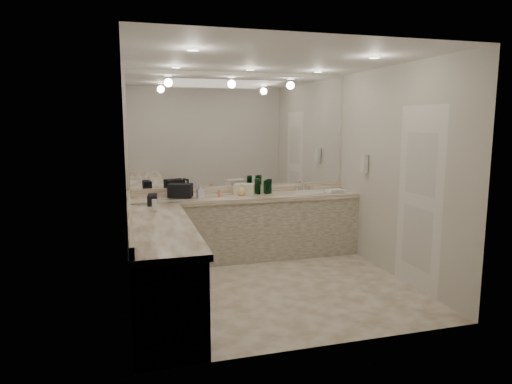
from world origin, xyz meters
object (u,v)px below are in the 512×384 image
object	(u,v)px
sink	(309,193)
hand_towel	(335,191)
wall_phone	(364,163)
soap_bottle_a	(186,189)
black_toiletry_bag	(180,191)
soap_bottle_b	(200,191)
cream_cosmetic_case	(244,189)
soap_bottle_c	(242,190)

from	to	relation	value
sink	hand_towel	size ratio (longest dim) A/B	1.85
wall_phone	soap_bottle_a	world-z (taller)	wall_phone
sink	black_toiletry_bag	distance (m)	1.86
wall_phone	soap_bottle_b	bearing A→B (deg)	168.88
cream_cosmetic_case	hand_towel	world-z (taller)	cream_cosmetic_case
soap_bottle_a	soap_bottle_c	world-z (taller)	soap_bottle_a
cream_cosmetic_case	soap_bottle_a	size ratio (longest dim) A/B	1.24
hand_towel	soap_bottle_a	size ratio (longest dim) A/B	1.07
sink	soap_bottle_b	xyz separation A→B (m)	(-1.60, -0.07, 0.10)
soap_bottle_c	black_toiletry_bag	bearing A→B (deg)	177.13
soap_bottle_a	hand_towel	bearing A→B (deg)	-4.01
soap_bottle_a	soap_bottle_b	world-z (taller)	soap_bottle_a
soap_bottle_a	soap_bottle_c	bearing A→B (deg)	-5.48
black_toiletry_bag	soap_bottle_a	distance (m)	0.09
hand_towel	soap_bottle_a	world-z (taller)	soap_bottle_a
cream_cosmetic_case	soap_bottle_c	xyz separation A→B (m)	(-0.05, -0.05, 0.00)
soap_bottle_b	soap_bottle_c	size ratio (longest dim) A/B	1.14
soap_bottle_c	soap_bottle_b	bearing A→B (deg)	-174.18
wall_phone	sink	bearing A→B (deg)	140.43
hand_towel	black_toiletry_bag	bearing A→B (deg)	176.92
wall_phone	soap_bottle_b	xyz separation A→B (m)	(-2.21, 0.43, -0.36)
black_toiletry_bag	soap_bottle_a	size ratio (longest dim) A/B	1.41
sink	black_toiletry_bag	bearing A→B (deg)	178.88
sink	cream_cosmetic_case	size ratio (longest dim) A/B	1.59
cream_cosmetic_case	soap_bottle_b	xyz separation A→B (m)	(-0.64, -0.11, 0.01)
cream_cosmetic_case	black_toiletry_bag	bearing A→B (deg)	-157.02
black_toiletry_bag	soap_bottle_b	size ratio (longest dim) A/B	1.72
wall_phone	hand_towel	bearing A→B (deg)	119.54
sink	soap_bottle_a	bearing A→B (deg)	177.83
sink	soap_bottle_a	xyz separation A→B (m)	(-1.77, 0.07, 0.12)
sink	wall_phone	xyz separation A→B (m)	(0.61, -0.50, 0.46)
wall_phone	hand_towel	distance (m)	0.64
black_toiletry_bag	soap_bottle_c	distance (m)	0.84
cream_cosmetic_case	sink	bearing A→B (deg)	19.37
black_toiletry_bag	soap_bottle_b	xyz separation A→B (m)	(0.25, -0.10, 0.00)
black_toiletry_bag	soap_bottle_b	world-z (taller)	soap_bottle_b
black_toiletry_bag	hand_towel	xyz separation A→B (m)	(2.22, -0.12, -0.07)
sink	cream_cosmetic_case	xyz separation A→B (m)	(-0.96, 0.05, 0.08)
sink	cream_cosmetic_case	world-z (taller)	cream_cosmetic_case
wall_phone	black_toiletry_bag	bearing A→B (deg)	167.70
sink	soap_bottle_c	xyz separation A→B (m)	(-1.01, -0.01, 0.08)
sink	soap_bottle_b	bearing A→B (deg)	-177.64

